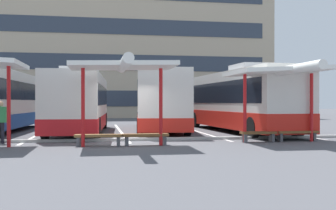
# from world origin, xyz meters

# --- Properties ---
(ground_plane) EXTENTS (160.00, 160.00, 0.00)m
(ground_plane) POSITION_xyz_m (0.00, 0.00, 0.00)
(ground_plane) COLOR #515156
(terminal_building) EXTENTS (36.67, 13.00, 17.97)m
(terminal_building) POSITION_xyz_m (0.04, 32.51, 7.62)
(terminal_building) COLOR tan
(terminal_building) RESTS_ON ground
(coach_bus_0) EXTENTS (3.40, 12.54, 3.73)m
(coach_bus_0) POSITION_xyz_m (-6.78, 7.46, 1.73)
(coach_bus_0) COLOR silver
(coach_bus_0) RESTS_ON ground
(coach_bus_1) EXTENTS (3.17, 10.93, 3.44)m
(coach_bus_1) POSITION_xyz_m (-2.25, 5.61, 1.59)
(coach_bus_1) COLOR silver
(coach_bus_1) RESTS_ON ground
(coach_bus_2) EXTENTS (3.73, 11.52, 3.67)m
(coach_bus_2) POSITION_xyz_m (2.36, 7.02, 1.72)
(coach_bus_2) COLOR silver
(coach_bus_2) RESTS_ON ground
(coach_bus_3) EXTENTS (3.24, 12.19, 3.71)m
(coach_bus_3) POSITION_xyz_m (6.61, 5.17, 1.71)
(coach_bus_3) COLOR silver
(coach_bus_3) RESTS_ON ground
(lane_stripe_1) EXTENTS (0.16, 14.00, 0.01)m
(lane_stripe_1) POSITION_xyz_m (-4.34, 6.42, 0.00)
(lane_stripe_1) COLOR white
(lane_stripe_1) RESTS_ON ground
(lane_stripe_2) EXTENTS (0.16, 14.00, 0.01)m
(lane_stripe_2) POSITION_xyz_m (0.00, 6.42, 0.00)
(lane_stripe_2) COLOR white
(lane_stripe_2) RESTS_ON ground
(lane_stripe_3) EXTENTS (0.16, 14.00, 0.01)m
(lane_stripe_3) POSITION_xyz_m (4.34, 6.42, 0.00)
(lane_stripe_3) COLOR white
(lane_stripe_3) RESTS_ON ground
(lane_stripe_4) EXTENTS (0.16, 14.00, 0.01)m
(lane_stripe_4) POSITION_xyz_m (8.68, 6.42, 0.00)
(lane_stripe_4) COLOR white
(lane_stripe_4) RESTS_ON ground
(waiting_shelter_1) EXTENTS (3.95, 4.42, 3.21)m
(waiting_shelter_1) POSITION_xyz_m (-0.35, -1.75, 2.98)
(waiting_shelter_1) COLOR red
(waiting_shelter_1) RESTS_ON ground
(bench_1) EXTENTS (1.83, 0.58, 0.45)m
(bench_1) POSITION_xyz_m (-1.25, -1.34, 0.34)
(bench_1) COLOR brown
(bench_1) RESTS_ON ground
(bench_2) EXTENTS (1.78, 0.47, 0.45)m
(bench_2) POSITION_xyz_m (0.55, -1.36, 0.34)
(bench_2) COLOR brown
(bench_2) RESTS_ON ground
(waiting_shelter_2) EXTENTS (4.00, 5.01, 3.17)m
(waiting_shelter_2) POSITION_xyz_m (6.24, -1.22, 2.92)
(waiting_shelter_2) COLOR red
(waiting_shelter_2) RESTS_ON ground
(bench_3) EXTENTS (1.51, 0.44, 0.45)m
(bench_3) POSITION_xyz_m (5.34, -0.93, 0.33)
(bench_3) COLOR brown
(bench_3) RESTS_ON ground
(bench_4) EXTENTS (1.83, 0.42, 0.45)m
(bench_4) POSITION_xyz_m (7.14, -0.78, 0.34)
(bench_4) COLOR brown
(bench_4) RESTS_ON ground
(platform_kerb) EXTENTS (44.00, 0.24, 0.12)m
(platform_kerb) POSITION_xyz_m (0.00, 0.61, 0.06)
(platform_kerb) COLOR #ADADA8
(platform_kerb) RESTS_ON ground
(waiting_passenger_0) EXTENTS (0.53, 0.30, 1.72)m
(waiting_passenger_0) POSITION_xyz_m (-5.18, 0.36, 1.00)
(waiting_passenger_0) COLOR black
(waiting_passenger_0) RESTS_ON ground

